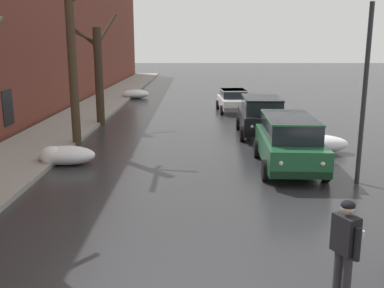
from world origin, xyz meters
The scene contains 12 objects.
left_sidewalk_slab centered at (-6.71, 18.00, 0.08)m, with size 3.23×80.00×0.16m, color gray.
brick_townhouse_facade centered at (-8.83, 17.99, 5.26)m, with size 0.63×80.00×10.53m.
snow_bank_near_corner_left centered at (-4.78, 28.74, 0.35)m, with size 2.15×1.49×0.70m.
snow_bank_along_left_kerb centered at (4.63, 10.57, 0.36)m, with size 2.69×1.16×0.72m.
snow_bank_mid_block_left centered at (-4.78, 8.77, 0.33)m, with size 2.05×1.12×0.70m.
bare_tree_second_along_sidewalk centered at (-5.13, 11.82, 4.06)m, with size 2.32×2.87×8.00m.
bare_tree_mid_block centered at (-5.12, 16.79, 2.75)m, with size 2.32×2.00×5.88m.
suv_green_approaching_near_lane centered at (3.11, 8.29, 0.99)m, with size 2.25×4.88×1.82m.
suv_black_parked_kerbside_close centered at (3.04, 13.97, 0.99)m, with size 2.25×4.47×1.82m.
sedan_white_parked_kerbside_mid centered at (2.46, 21.46, 0.75)m, with size 2.12×4.08×1.42m.
pedestrian_with_coffee centered at (2.29, 0.29, 1.04)m, with size 0.49×0.62×1.76m.
street_lamp_post centered at (4.91, 6.64, 3.17)m, with size 0.44×0.24×5.63m.
Camera 1 is at (-0.21, -6.27, 4.18)m, focal length 40.67 mm.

